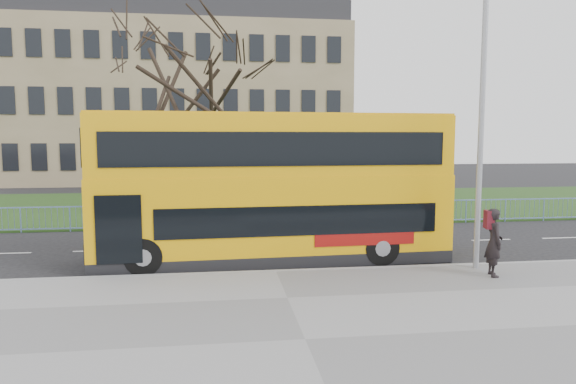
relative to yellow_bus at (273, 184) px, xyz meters
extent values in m
plane|color=black|center=(-0.13, -0.25, -2.53)|extent=(120.00, 120.00, 0.00)
cube|color=slate|center=(-0.13, -7.00, -2.47)|extent=(80.00, 10.50, 0.12)
cube|color=gray|center=(-0.13, -1.80, -2.46)|extent=(80.00, 0.20, 0.14)
cube|color=#1F3814|center=(-0.13, 14.05, -2.49)|extent=(80.00, 15.40, 0.08)
cube|color=#867655|center=(-5.13, 34.75, 4.47)|extent=(30.00, 15.00, 14.00)
cube|color=#E9A609|center=(0.00, 0.01, -1.09)|extent=(11.34, 3.11, 2.09)
cube|color=#E9A609|center=(0.00, 0.01, 0.13)|extent=(11.34, 3.11, 0.36)
cube|color=#E9A609|center=(0.00, 0.01, 1.25)|extent=(11.28, 3.05, 1.87)
cube|color=black|center=(0.69, -1.31, -1.01)|extent=(8.67, 0.38, 0.91)
cube|color=black|center=(0.05, -1.31, 1.15)|extent=(10.34, 0.44, 1.02)
cylinder|color=black|center=(-3.97, -1.35, -1.97)|extent=(1.12, 0.34, 1.11)
cylinder|color=black|center=(3.31, -1.07, -1.97)|extent=(1.12, 0.34, 1.11)
imported|color=black|center=(5.90, -3.16, -1.44)|extent=(0.59, 0.78, 1.93)
cylinder|color=#9B9EA4|center=(5.87, -2.25, 1.71)|extent=(0.16, 0.16, 8.23)
camera|label=1|loc=(-1.73, -16.45, 1.47)|focal=32.00mm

